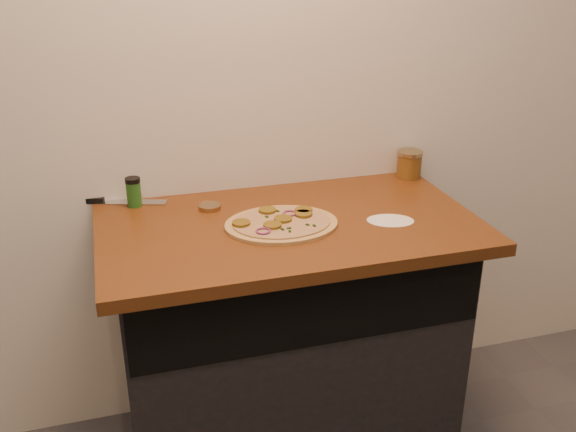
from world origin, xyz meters
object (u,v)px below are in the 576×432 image
object	(u,v)px
pizza	(281,223)
spice_shaker	(134,192)
salsa_jar	(409,164)
chefs_knife	(108,201)

from	to	relation	value
pizza	spice_shaker	size ratio (longest dim) A/B	3.68
spice_shaker	salsa_jar	bearing A→B (deg)	0.13
spice_shaker	pizza	bearing A→B (deg)	-34.38
pizza	chefs_knife	distance (m)	0.62
chefs_knife	pizza	bearing A→B (deg)	-33.96
chefs_knife	salsa_jar	bearing A→B (deg)	-2.69
pizza	chefs_knife	xyz separation A→B (m)	(-0.52, 0.35, -0.00)
pizza	spice_shaker	distance (m)	0.52
salsa_jar	spice_shaker	size ratio (longest dim) A/B	1.03
pizza	chefs_knife	world-z (taller)	pizza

